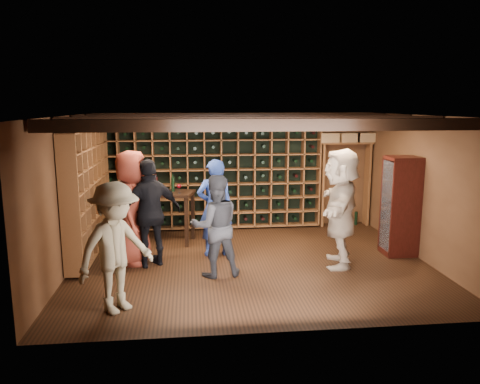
{
  "coord_description": "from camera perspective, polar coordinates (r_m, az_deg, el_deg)",
  "views": [
    {
      "loc": [
        -1.01,
        -7.61,
        2.68
      ],
      "look_at": [
        -0.17,
        0.2,
        1.21
      ],
      "focal_mm": 35.0,
      "sensor_mm": 36.0,
      "label": 1
    }
  ],
  "objects": [
    {
      "name": "man_grey_suit",
      "position": [
        7.34,
        -3.02,
        -4.16
      ],
      "size": [
        0.87,
        0.72,
        1.62
      ],
      "primitive_type": "imported",
      "rotation": [
        0.0,
        0.0,
        3.29
      ],
      "color": "black",
      "rests_on": "ground"
    },
    {
      "name": "guest_red_floral",
      "position": [
        8.07,
        -13.03,
        -1.88
      ],
      "size": [
        0.68,
        0.99,
        1.94
      ],
      "primitive_type": "imported",
      "rotation": [
        0.0,
        0.0,
        1.5
      ],
      "color": "maroon",
      "rests_on": "ground"
    },
    {
      "name": "guest_woman_black",
      "position": [
        7.9,
        -10.81,
        -2.55
      ],
      "size": [
        1.14,
        0.87,
        1.81
      ],
      "primitive_type": "imported",
      "rotation": [
        0.0,
        0.0,
        3.61
      ],
      "color": "black",
      "rests_on": "ground"
    },
    {
      "name": "guest_beige",
      "position": [
        7.96,
        12.15,
        -1.88
      ],
      "size": [
        1.07,
        1.92,
        1.98
      ],
      "primitive_type": "imported",
      "rotation": [
        0.0,
        0.0,
        4.43
      ],
      "color": "tan",
      "rests_on": "ground"
    },
    {
      "name": "man_blue_shirt",
      "position": [
        8.33,
        -3.08,
        -1.92
      ],
      "size": [
        0.68,
        0.49,
        1.74
      ],
      "primitive_type": "imported",
      "rotation": [
        0.0,
        0.0,
        3.26
      ],
      "color": "navy",
      "rests_on": "ground"
    },
    {
      "name": "crate_shelf",
      "position": [
        10.56,
        12.81,
        4.33
      ],
      "size": [
        1.2,
        0.32,
        2.07
      ],
      "color": "brown",
      "rests_on": "ground"
    },
    {
      "name": "display_cabinet",
      "position": [
        8.84,
        18.93,
        -1.86
      ],
      "size": [
        0.55,
        0.5,
        1.75
      ],
      "color": "#350E0A",
      "rests_on": "ground"
    },
    {
      "name": "wine_rack_back",
      "position": [
        10.06,
        -3.33,
        1.88
      ],
      "size": [
        4.65,
        0.3,
        2.2
      ],
      "color": "brown",
      "rests_on": "ground"
    },
    {
      "name": "ground",
      "position": [
        8.13,
        1.35,
        -8.62
      ],
      "size": [
        6.0,
        6.0,
        0.0
      ],
      "primitive_type": "plane",
      "color": "black",
      "rests_on": "ground"
    },
    {
      "name": "room_shell",
      "position": [
        7.73,
        1.38,
        8.7
      ],
      "size": [
        6.0,
        6.0,
        6.0
      ],
      "color": "brown",
      "rests_on": "ground"
    },
    {
      "name": "wine_rack_left",
      "position": [
        8.76,
        -18.05,
        0.05
      ],
      "size": [
        0.3,
        2.65,
        2.2
      ],
      "color": "brown",
      "rests_on": "ground"
    },
    {
      "name": "guest_khaki",
      "position": [
        6.27,
        -14.93,
        -6.6
      ],
      "size": [
        1.25,
        1.23,
        1.72
      ],
      "primitive_type": "imported",
      "rotation": [
        0.0,
        0.0,
        0.77
      ],
      "color": "gray",
      "rests_on": "ground"
    },
    {
      "name": "tasting_table",
      "position": [
        9.25,
        -9.91,
        -0.75
      ],
      "size": [
        1.45,
        0.95,
        1.29
      ],
      "rotation": [
        0.0,
        0.0,
        -0.22
      ],
      "color": "black",
      "rests_on": "ground"
    }
  ]
}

